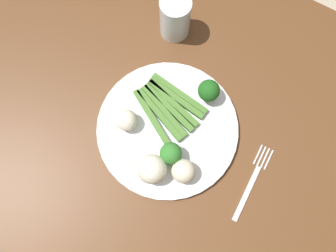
# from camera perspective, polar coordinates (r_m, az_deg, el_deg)

# --- Properties ---
(ground_plane) EXTENTS (6.00, 6.00, 0.02)m
(ground_plane) POSITION_cam_1_polar(r_m,az_deg,el_deg) (1.42, -1.69, -7.08)
(ground_plane) COLOR #B7A88E
(dining_table) EXTENTS (1.22, 0.89, 0.76)m
(dining_table) POSITION_cam_1_polar(r_m,az_deg,el_deg) (0.78, -3.06, -0.88)
(dining_table) COLOR brown
(dining_table) RESTS_ON ground_plane
(plate) EXTENTS (0.29, 0.29, 0.01)m
(plate) POSITION_cam_1_polar(r_m,az_deg,el_deg) (0.66, 0.00, -0.27)
(plate) COLOR white
(plate) RESTS_ON dining_table
(asparagus_bundle) EXTENTS (0.16, 0.12, 0.01)m
(asparagus_bundle) POSITION_cam_1_polar(r_m,az_deg,el_deg) (0.66, -0.04, 3.57)
(asparagus_bundle) COLOR #47752D
(asparagus_bundle) RESTS_ON plate
(broccoli_front_left) EXTENTS (0.05, 0.05, 0.06)m
(broccoli_front_left) POSITION_cam_1_polar(r_m,az_deg,el_deg) (0.65, 7.39, 6.36)
(broccoli_front_left) COLOR #4C7F2B
(broccoli_front_left) RESTS_ON plate
(broccoli_back_right) EXTENTS (0.04, 0.04, 0.05)m
(broccoli_back_right) POSITION_cam_1_polar(r_m,az_deg,el_deg) (0.61, 0.52, -4.96)
(broccoli_back_right) COLOR #609E3D
(broccoli_back_right) RESTS_ON plate
(cauliflower_front) EXTENTS (0.06, 0.06, 0.06)m
(cauliflower_front) POSITION_cam_1_polar(r_m,az_deg,el_deg) (0.61, -2.90, -7.79)
(cauliflower_front) COLOR silver
(cauliflower_front) RESTS_ON plate
(cauliflower_back) EXTENTS (0.05, 0.05, 0.05)m
(cauliflower_back) POSITION_cam_1_polar(r_m,az_deg,el_deg) (0.61, 2.84, -8.16)
(cauliflower_back) COLOR beige
(cauliflower_back) RESTS_ON plate
(cauliflower_right) EXTENTS (0.04, 0.04, 0.04)m
(cauliflower_right) POSITION_cam_1_polar(r_m,az_deg,el_deg) (0.64, -7.48, 1.00)
(cauliflower_right) COLOR silver
(cauliflower_right) RESTS_ON plate
(fork) EXTENTS (0.03, 0.17, 0.00)m
(fork) POSITION_cam_1_polar(r_m,az_deg,el_deg) (0.67, 14.91, -9.73)
(fork) COLOR silver
(fork) RESTS_ON dining_table
(water_glass) EXTENTS (0.07, 0.07, 0.10)m
(water_glass) POSITION_cam_1_polar(r_m,az_deg,el_deg) (0.72, 1.30, 19.02)
(water_glass) COLOR silver
(water_glass) RESTS_ON dining_table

